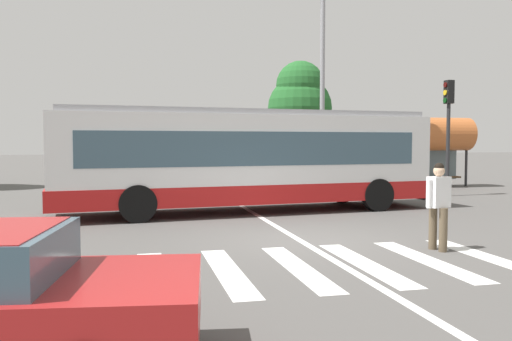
{
  "coord_description": "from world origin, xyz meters",
  "views": [
    {
      "loc": [
        -3.5,
        -10.92,
        2.13
      ],
      "look_at": [
        -0.06,
        3.84,
        1.3
      ],
      "focal_mm": 37.14,
      "sensor_mm": 36.0,
      "label": 1
    }
  ],
  "objects": [
    {
      "name": "ground_plane",
      "position": [
        0.0,
        0.0,
        0.0
      ],
      "size": [
        160.0,
        160.0,
        0.0
      ],
      "primitive_type": "plane",
      "color": "#514F4C"
    },
    {
      "name": "city_transit_bus",
      "position": [
        -0.13,
        4.73,
        1.59
      ],
      "size": [
        11.69,
        3.68,
        3.06
      ],
      "color": "black",
      "rests_on": "ground_plane"
    },
    {
      "name": "pedestrian_crossing_street",
      "position": [
        2.29,
        -1.75,
        0.97
      ],
      "size": [
        0.57,
        0.43,
        1.72
      ],
      "color": "brown",
      "rests_on": "ground_plane"
    },
    {
      "name": "parked_car_white",
      "position": [
        -5.58,
        14.84,
        0.77
      ],
      "size": [
        2.0,
        4.56,
        1.35
      ],
      "color": "black",
      "rests_on": "ground_plane"
    },
    {
      "name": "parked_car_charcoal",
      "position": [
        -2.86,
        15.04,
        0.77
      ],
      "size": [
        1.97,
        4.55,
        1.35
      ],
      "color": "black",
      "rests_on": "ground_plane"
    },
    {
      "name": "parked_car_silver",
      "position": [
        -0.4,
        15.06,
        0.77
      ],
      "size": [
        2.05,
        4.59,
        1.35
      ],
      "color": "black",
      "rests_on": "ground_plane"
    },
    {
      "name": "parked_car_blue",
      "position": [
        2.26,
        15.21,
        0.77
      ],
      "size": [
        2.01,
        4.57,
        1.35
      ],
      "color": "black",
      "rests_on": "ground_plane"
    },
    {
      "name": "parked_car_red",
      "position": [
        4.99,
        14.78,
        0.77
      ],
      "size": [
        1.96,
        4.54,
        1.35
      ],
      "color": "black",
      "rests_on": "ground_plane"
    },
    {
      "name": "parked_car_black",
      "position": [
        7.69,
        14.91,
        0.77
      ],
      "size": [
        2.02,
        4.57,
        1.35
      ],
      "color": "black",
      "rests_on": "ground_plane"
    },
    {
      "name": "traffic_light_far_corner",
      "position": [
        8.47,
        7.47,
        3.03
      ],
      "size": [
        0.33,
        0.32,
        4.5
      ],
      "color": "#28282B",
      "rests_on": "ground_plane"
    },
    {
      "name": "bus_stop_shelter",
      "position": [
        10.1,
        11.34,
        2.42
      ],
      "size": [
        3.89,
        1.54,
        3.25
      ],
      "color": "#28282B",
      "rests_on": "ground_plane"
    },
    {
      "name": "twin_arm_street_lamp",
      "position": [
        4.29,
        10.21,
        5.43
      ],
      "size": [
        4.5,
        0.32,
        8.8
      ],
      "color": "#939399",
      "rests_on": "ground_plane"
    },
    {
      "name": "background_tree_right",
      "position": [
        7.06,
        21.83,
        4.71
      ],
      "size": [
        4.14,
        4.14,
        7.3
      ],
      "color": "brown",
      "rests_on": "ground_plane"
    },
    {
      "name": "crosswalk_painted_stripes",
      "position": [
        -0.8,
        -2.46,
        0.0
      ],
      "size": [
        7.72,
        3.38,
        0.01
      ],
      "color": "silver",
      "rests_on": "ground_plane"
    },
    {
      "name": "lane_center_line",
      "position": [
        -0.01,
        2.0,
        0.0
      ],
      "size": [
        0.16,
        24.0,
        0.01
      ],
      "primitive_type": "cube",
      "color": "silver",
      "rests_on": "ground_plane"
    }
  ]
}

